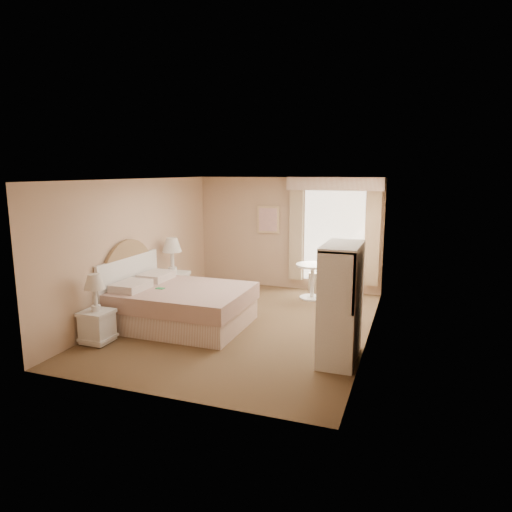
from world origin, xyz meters
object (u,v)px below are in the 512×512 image
at_px(nightstand_far, 173,279).
at_px(armoire, 341,313).
at_px(bed, 176,304).
at_px(cafe_chair, 344,273).
at_px(nightstand_near, 97,318).
at_px(round_table, 312,276).

xyz_separation_m(nightstand_far, armoire, (3.65, -1.72, 0.20)).
relative_size(bed, cafe_chair, 2.43).
height_order(nightstand_far, cafe_chair, nightstand_far).
bearing_deg(armoire, nightstand_far, 154.76).
bearing_deg(nightstand_near, bed, 58.41).
distance_m(bed, cafe_chair, 3.64).
bearing_deg(round_table, cafe_chair, 21.87).
relative_size(bed, armoire, 1.35).
distance_m(nightstand_near, armoire, 3.72).
xyz_separation_m(cafe_chair, armoire, (0.45, -3.22, 0.16)).
xyz_separation_m(nightstand_near, nightstand_far, (-0.00, 2.35, 0.09)).
distance_m(bed, nightstand_far, 1.38).
bearing_deg(bed, armoire, -10.69).
relative_size(bed, nightstand_far, 1.71).
xyz_separation_m(bed, nightstand_far, (-0.73, 1.17, 0.12)).
bearing_deg(nightstand_far, armoire, -25.24).
bearing_deg(nightstand_far, bed, -58.16).
bearing_deg(round_table, nightstand_near, -125.67).
distance_m(nightstand_near, cafe_chair, 5.01).
xyz_separation_m(nightstand_far, cafe_chair, (3.20, 1.50, 0.04)).
bearing_deg(bed, nightstand_near, -121.59).
xyz_separation_m(bed, nightstand_near, (-0.73, -1.18, 0.03)).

